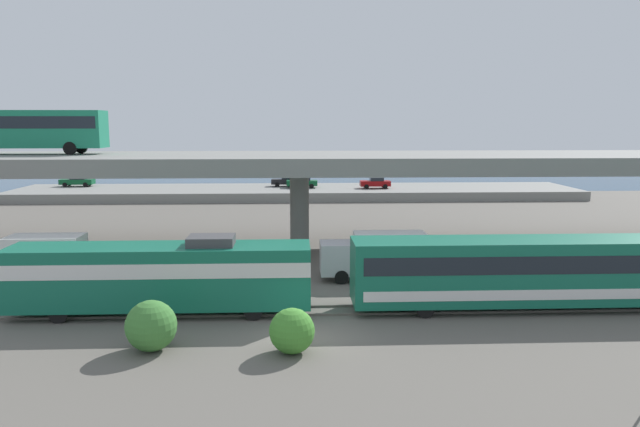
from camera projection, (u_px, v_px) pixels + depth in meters
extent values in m
plane|color=#605B54|center=(304.00, 338.00, 28.34)|extent=(260.00, 260.00, 0.00)
cube|color=#59544C|center=(303.00, 315.00, 31.57)|extent=(110.00, 0.12, 0.12)
cube|color=#59544C|center=(303.00, 306.00, 33.00)|extent=(110.00, 0.12, 0.12)
cube|color=#14664C|center=(161.00, 276.00, 31.66)|extent=(15.72, 3.00, 3.20)
cube|color=silver|center=(161.00, 265.00, 31.57)|extent=(15.72, 3.04, 0.77)
cone|color=silver|center=(9.00, 283.00, 31.36)|extent=(2.14, 2.85, 2.85)
cube|color=black|center=(39.00, 260.00, 31.25)|extent=(2.14, 2.70, 1.02)
cube|color=#3F3F42|center=(211.00, 241.00, 31.50)|extent=(2.40, 1.80, 0.50)
cylinder|color=black|center=(58.00, 314.00, 30.35)|extent=(0.96, 0.18, 0.96)
cylinder|color=black|center=(77.00, 299.00, 33.01)|extent=(0.96, 0.18, 0.96)
cylinder|color=black|center=(253.00, 311.00, 30.78)|extent=(0.96, 0.18, 0.96)
cylinder|color=black|center=(256.00, 296.00, 33.44)|extent=(0.96, 0.18, 0.96)
cube|color=#14664C|center=(546.00, 270.00, 32.54)|extent=(21.05, 3.00, 3.40)
cube|color=black|center=(547.00, 259.00, 32.45)|extent=(20.21, 3.04, 0.95)
cube|color=silver|center=(545.00, 287.00, 32.69)|extent=(20.21, 3.04, 0.54)
cylinder|color=black|center=(425.00, 309.00, 31.17)|extent=(0.92, 0.18, 0.92)
cylinder|color=black|center=(415.00, 295.00, 33.83)|extent=(0.92, 0.18, 0.92)
cube|color=gray|center=(299.00, 163.00, 47.06)|extent=(96.00, 12.24, 1.30)
cylinder|color=gray|center=(300.00, 211.00, 47.63)|extent=(1.50, 1.50, 6.31)
cube|color=#197A56|center=(26.00, 129.00, 46.87)|extent=(12.00, 2.55, 2.90)
cube|color=black|center=(26.00, 122.00, 46.79)|extent=(11.52, 2.59, 0.93)
cylinder|color=black|center=(70.00, 148.00, 46.05)|extent=(1.00, 0.26, 1.00)
cylinder|color=black|center=(81.00, 147.00, 48.45)|extent=(1.00, 0.26, 1.00)
cube|color=#0C4C26|center=(102.00, 260.00, 38.04)|extent=(2.00, 2.30, 2.00)
cube|color=silver|center=(46.00, 256.00, 37.84)|extent=(4.60, 2.30, 2.60)
cylinder|color=black|center=(104.00, 271.00, 39.25)|extent=(0.88, 0.28, 0.88)
cylinder|color=black|center=(93.00, 280.00, 37.09)|extent=(0.88, 0.28, 0.88)
cylinder|color=black|center=(38.00, 272.00, 39.07)|extent=(0.88, 0.28, 0.88)
cylinder|color=black|center=(23.00, 281.00, 36.91)|extent=(0.88, 0.28, 0.88)
cube|color=#B7B7BC|center=(336.00, 258.00, 38.68)|extent=(2.00, 2.30, 2.00)
cube|color=silver|center=(390.00, 253.00, 38.79)|extent=(4.60, 2.30, 2.60)
cylinder|color=black|center=(342.00, 277.00, 37.77)|extent=(0.88, 0.28, 0.88)
cylinder|color=black|center=(339.00, 269.00, 39.92)|extent=(0.88, 0.28, 0.88)
cylinder|color=black|center=(408.00, 276.00, 37.95)|extent=(0.88, 0.28, 0.88)
cylinder|color=black|center=(402.00, 268.00, 40.11)|extent=(0.88, 0.28, 0.88)
cube|color=gray|center=(297.00, 192.00, 82.58)|extent=(75.99, 13.08, 1.22)
cube|color=black|center=(287.00, 182.00, 84.35)|extent=(4.42, 1.70, 0.70)
cube|color=#1E232B|center=(289.00, 177.00, 84.27)|extent=(1.94, 1.50, 0.48)
cylinder|color=black|center=(277.00, 185.00, 83.54)|extent=(0.64, 0.20, 0.64)
cylinder|color=black|center=(278.00, 183.00, 85.14)|extent=(0.64, 0.20, 0.64)
cylinder|color=black|center=(297.00, 185.00, 83.66)|extent=(0.64, 0.20, 0.64)
cylinder|color=black|center=(297.00, 183.00, 85.26)|extent=(0.64, 0.20, 0.64)
cube|color=#0C4C26|center=(77.00, 182.00, 84.18)|extent=(4.52, 1.79, 0.70)
cube|color=#1E232B|center=(79.00, 177.00, 84.10)|extent=(1.99, 1.57, 0.48)
cylinder|color=black|center=(65.00, 185.00, 83.33)|extent=(0.64, 0.20, 0.64)
cylinder|color=black|center=(69.00, 184.00, 85.01)|extent=(0.64, 0.20, 0.64)
cylinder|color=black|center=(85.00, 185.00, 83.45)|extent=(0.64, 0.20, 0.64)
cylinder|color=black|center=(89.00, 183.00, 85.13)|extent=(0.64, 0.20, 0.64)
cube|color=maroon|center=(375.00, 183.00, 81.75)|extent=(4.08, 1.74, 0.70)
cube|color=#1E232B|center=(377.00, 179.00, 81.67)|extent=(1.79, 1.53, 0.48)
cylinder|color=black|center=(367.00, 187.00, 80.93)|extent=(0.64, 0.20, 0.64)
cylinder|color=black|center=(365.00, 185.00, 82.57)|extent=(0.64, 0.20, 0.64)
cylinder|color=black|center=(385.00, 187.00, 81.04)|extent=(0.64, 0.20, 0.64)
cylinder|color=black|center=(383.00, 185.00, 82.68)|extent=(0.64, 0.20, 0.64)
cube|color=#0C4C26|center=(302.00, 183.00, 82.36)|extent=(4.19, 1.85, 0.70)
cube|color=#1E232B|center=(303.00, 179.00, 82.28)|extent=(1.84, 1.63, 0.48)
cylinder|color=black|center=(292.00, 186.00, 81.48)|extent=(0.64, 0.20, 0.64)
cylinder|color=black|center=(292.00, 185.00, 83.22)|extent=(0.64, 0.20, 0.64)
cylinder|color=black|center=(312.00, 186.00, 81.60)|extent=(0.64, 0.20, 0.64)
cylinder|color=black|center=(311.00, 185.00, 83.33)|extent=(0.64, 0.20, 0.64)
cube|color=navy|center=(296.00, 181.00, 105.39)|extent=(140.00, 36.00, 0.01)
sphere|color=#3C7B34|center=(151.00, 326.00, 26.62)|extent=(2.28, 2.28, 2.28)
sphere|color=#41892F|center=(292.00, 331.00, 26.35)|extent=(2.02, 2.02, 2.02)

